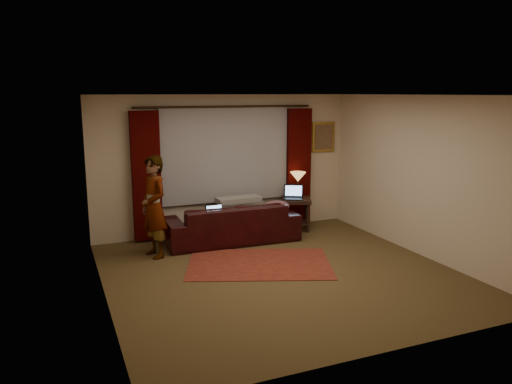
% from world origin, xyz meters
% --- Properties ---
extents(floor, '(5.00, 5.00, 0.01)m').
position_xyz_m(floor, '(0.00, 0.00, -0.01)').
color(floor, '#513F22').
rests_on(floor, ground).
extents(ceiling, '(5.00, 5.00, 0.02)m').
position_xyz_m(ceiling, '(0.00, 0.00, 2.60)').
color(ceiling, silver).
rests_on(ceiling, ground).
extents(wall_back, '(5.00, 0.02, 2.60)m').
position_xyz_m(wall_back, '(0.00, 2.50, 1.30)').
color(wall_back, beige).
rests_on(wall_back, ground).
extents(wall_front, '(5.00, 0.02, 2.60)m').
position_xyz_m(wall_front, '(0.00, -2.50, 1.30)').
color(wall_front, beige).
rests_on(wall_front, ground).
extents(wall_left, '(0.02, 5.00, 2.60)m').
position_xyz_m(wall_left, '(-2.50, 0.00, 1.30)').
color(wall_left, beige).
rests_on(wall_left, ground).
extents(wall_right, '(0.02, 5.00, 2.60)m').
position_xyz_m(wall_right, '(2.50, 0.00, 1.30)').
color(wall_right, beige).
rests_on(wall_right, ground).
extents(sheer_curtain, '(2.50, 0.05, 1.80)m').
position_xyz_m(sheer_curtain, '(0.00, 2.44, 1.50)').
color(sheer_curtain, '#96969D').
rests_on(sheer_curtain, wall_back).
extents(drape_left, '(0.50, 0.14, 2.30)m').
position_xyz_m(drape_left, '(-1.50, 2.39, 1.18)').
color(drape_left, '#310301').
rests_on(drape_left, floor).
extents(drape_right, '(0.50, 0.14, 2.30)m').
position_xyz_m(drape_right, '(1.50, 2.39, 1.18)').
color(drape_right, '#310301').
rests_on(drape_right, floor).
extents(curtain_rod, '(0.04, 0.04, 3.40)m').
position_xyz_m(curtain_rod, '(0.00, 2.39, 2.38)').
color(curtain_rod, '#301F10').
rests_on(curtain_rod, wall_back).
extents(picture_frame, '(0.50, 0.04, 0.60)m').
position_xyz_m(picture_frame, '(2.10, 2.47, 1.75)').
color(picture_frame, '#B48A34').
rests_on(picture_frame, wall_back).
extents(sofa, '(2.40, 1.09, 0.96)m').
position_xyz_m(sofa, '(-0.13, 1.80, 0.48)').
color(sofa, black).
rests_on(sofa, floor).
extents(throw_blanket, '(0.83, 0.35, 0.10)m').
position_xyz_m(throw_blanket, '(0.10, 2.05, 0.96)').
color(throw_blanket, gray).
rests_on(throw_blanket, sofa).
extents(clothing_pile, '(0.59, 0.52, 0.21)m').
position_xyz_m(clothing_pile, '(0.71, 1.69, 0.58)').
color(clothing_pile, '#754B57').
rests_on(clothing_pile, sofa).
extents(laptop_sofa, '(0.35, 0.38, 0.23)m').
position_xyz_m(laptop_sofa, '(-0.45, 1.64, 0.59)').
color(laptop_sofa, black).
rests_on(laptop_sofa, sofa).
extents(area_rug, '(2.58, 2.16, 0.01)m').
position_xyz_m(area_rug, '(-0.14, 0.49, 0.01)').
color(area_rug, maroon).
rests_on(area_rug, floor).
extents(end_table, '(0.71, 0.71, 0.62)m').
position_xyz_m(end_table, '(1.30, 2.06, 0.31)').
color(end_table, black).
rests_on(end_table, floor).
extents(tiffany_lamp, '(0.42, 0.42, 0.49)m').
position_xyz_m(tiffany_lamp, '(1.38, 2.16, 0.87)').
color(tiffany_lamp, olive).
rests_on(tiffany_lamp, end_table).
extents(laptop_table, '(0.51, 0.52, 0.26)m').
position_xyz_m(laptop_table, '(1.21, 2.02, 0.76)').
color(laptop_table, black).
rests_on(laptop_table, end_table).
extents(person, '(0.60, 0.60, 1.66)m').
position_xyz_m(person, '(-1.56, 1.49, 0.83)').
color(person, gray).
rests_on(person, floor).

